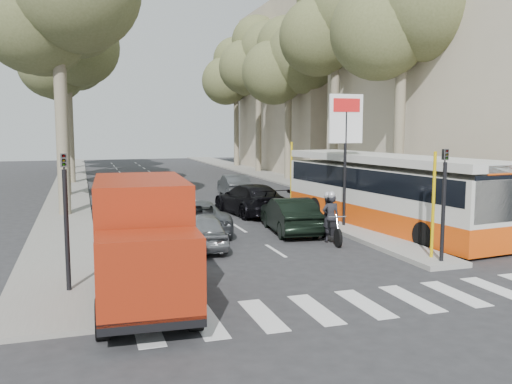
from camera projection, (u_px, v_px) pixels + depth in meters
ground at (324, 262)px, 17.08m from camera, size 120.00×120.00×0.00m
sidewalk_right at (289, 180)px, 43.33m from camera, size 3.20×70.00×0.12m
median_left at (71, 183)px, 41.08m from camera, size 2.40×64.00×0.12m
traffic_island at (291, 207)px, 28.46m from camera, size 1.50×26.00×0.16m
building_near at (478, 47)px, 32.10m from camera, size 11.00×18.00×18.00m
building_far at (321, 89)px, 53.01m from camera, size 11.00×20.00×16.00m
billboard at (345, 141)px, 22.36m from camera, size 1.50×12.10×5.60m
traffic_light_island at (444, 186)px, 16.37m from camera, size 0.16×0.41×3.60m
traffic_light_left at (65, 198)px, 13.52m from camera, size 0.16×0.41×3.60m
tree_l_b at (62, 13)px, 32.34m from camera, size 7.40×7.20×14.88m
tree_l_c at (68, 49)px, 40.08m from camera, size 7.40×7.20×13.71m
tree_l_d at (68, 41)px, 47.40m from camera, size 7.40×7.20×15.66m
tree_l_e at (69, 64)px, 55.05m from camera, size 7.40×7.20×14.49m
tree_r_a at (404, 9)px, 28.21m from camera, size 7.40×7.20×14.10m
tree_r_b at (337, 18)px, 35.67m from camera, size 7.40×7.20×15.27m
tree_r_c at (290, 59)px, 43.37m from camera, size 7.40×7.20×13.32m
tree_r_d at (259, 54)px, 50.80m from camera, size 7.40×7.20×14.88m
tree_r_e at (237, 71)px, 58.47m from camera, size 7.40×7.20×14.10m
silver_hatchback at (201, 230)px, 19.08m from camera, size 1.73×3.87×1.29m
dark_hatchback at (290, 215)px, 21.89m from camera, size 1.99×4.51×1.44m
queue_car_a at (196, 217)px, 21.79m from camera, size 2.44×4.92×1.34m
queue_car_b at (249, 199)px, 26.51m from camera, size 2.70×5.41×1.51m
queue_car_c at (155, 184)px, 33.78m from camera, size 2.14×4.43×1.46m
queue_car_d at (234, 185)px, 33.59m from camera, size 1.69×4.20×1.36m
queue_car_e at (137, 203)px, 26.25m from camera, size 1.81×4.08×1.16m
red_truck at (142, 239)px, 12.92m from camera, size 2.40×5.69×2.98m
city_bus at (385, 190)px, 22.73m from camera, size 3.88×12.09×3.13m
motorcycle at (329, 218)px, 20.15m from camera, size 0.90×2.25×1.92m
pedestrian_near at (413, 188)px, 28.78m from camera, size 0.89×1.19×1.83m
pedestrian_far at (347, 181)px, 32.44m from camera, size 1.26×0.63×1.89m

